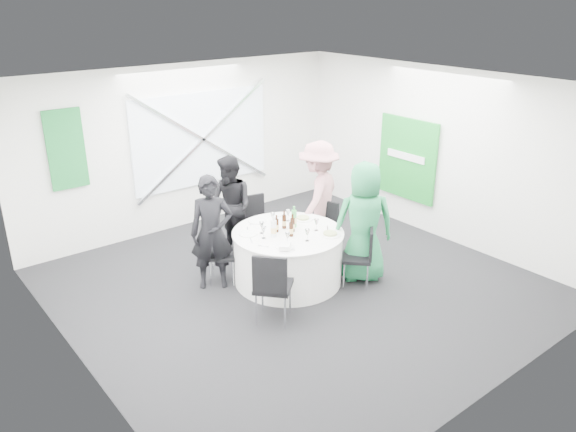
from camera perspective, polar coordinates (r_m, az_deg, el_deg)
floor at (r=7.99m, az=0.90°, el=-7.09°), size 6.00×6.00×0.00m
ceiling at (r=7.08m, az=1.04°, el=13.17°), size 6.00×6.00×0.00m
wall_back at (r=9.82m, az=-10.34°, el=6.93°), size 6.00×0.00×6.00m
wall_front at (r=5.63m, az=20.89°, el=-5.68°), size 6.00×0.00×6.00m
wall_left at (r=6.10m, az=-21.36°, el=-3.59°), size 0.00×6.00×6.00m
wall_right at (r=9.53m, az=15.10°, el=6.08°), size 0.00×6.00×6.00m
window_panel at (r=9.90m, az=-8.73°, el=7.75°), size 2.60×0.03×1.60m
window_brace_a at (r=9.86m, az=-8.61°, el=7.71°), size 2.63×0.05×1.84m
window_brace_b at (r=9.86m, az=-8.61°, el=7.71°), size 2.63×0.05×1.84m
green_banner at (r=8.96m, az=-21.61°, el=6.30°), size 0.55×0.04×1.20m
green_sign at (r=9.89m, az=12.00°, el=5.71°), size 0.05×1.20×1.40m
banquet_table at (r=7.96m, az=-0.00°, el=-4.15°), size 1.56×1.56×0.76m
chair_back at (r=8.82m, az=-3.32°, el=-0.39°), size 0.49×0.50×0.91m
chair_back_left at (r=7.95m, az=-7.32°, el=-3.37°), size 0.55×0.55×0.86m
chair_back_right at (r=8.73m, az=3.71°, el=-0.89°), size 0.50×0.49×0.86m
chair_front_right at (r=7.85m, az=7.57°, el=-3.70°), size 0.56×0.56×0.87m
chair_front_left at (r=6.87m, az=-1.66°, el=-6.79°), size 0.63×0.63×0.98m
person_man_back_left at (r=7.72m, az=-7.75°, el=-1.70°), size 0.70×0.64×1.62m
person_man_back at (r=8.70m, az=-5.86°, el=0.98°), size 0.48×0.79×1.57m
person_woman_pink at (r=8.82m, az=3.09°, el=2.02°), size 1.25×1.01×1.76m
person_woman_green at (r=7.91m, az=7.70°, el=-0.66°), size 1.01×0.93×1.73m
plate_back at (r=8.17m, az=-3.14°, el=-0.48°), size 0.26×0.26×0.01m
plate_back_left at (r=7.74m, az=-4.06°, el=-1.81°), size 0.25×0.25×0.01m
plate_back_right at (r=8.22m, az=1.54°, el=-0.24°), size 0.28×0.28×0.04m
plate_front_right at (r=7.71m, az=4.29°, el=-1.84°), size 0.29×0.29×0.04m
plate_front_left at (r=7.34m, az=-0.33°, el=-3.11°), size 0.25×0.25×0.01m
napkin at (r=7.28m, az=-0.30°, el=-3.05°), size 0.24×0.24×0.06m
beer_bottle_a at (r=7.77m, az=-1.17°, el=-0.97°), size 0.06×0.06×0.25m
beer_bottle_b at (r=7.88m, az=-0.40°, el=-0.59°), size 0.06×0.06×0.26m
beer_bottle_c at (r=7.78m, az=0.48°, el=-0.91°), size 0.06×0.06×0.26m
beer_bottle_d at (r=7.63m, az=0.32°, el=-1.38°), size 0.06×0.06×0.26m
green_water_bottle at (r=7.92m, az=0.61°, el=-0.28°), size 0.08×0.08×0.31m
clear_water_bottle at (r=7.61m, az=-1.47°, el=-1.29°), size 0.08×0.08×0.30m
wine_glass_a at (r=8.03m, az=-1.57°, el=0.02°), size 0.07×0.07×0.17m
wine_glass_b at (r=7.81m, az=2.91°, el=-0.63°), size 0.07×0.07×0.17m
wine_glass_c at (r=7.56m, az=-2.50°, el=-1.40°), size 0.07×0.07×0.17m
wine_glass_d at (r=7.38m, az=-0.05°, el=-1.99°), size 0.07×0.07×0.17m
wine_glass_e at (r=8.13m, az=0.00°, el=0.33°), size 0.07×0.07×0.17m
wine_glass_f at (r=7.72m, az=-2.70°, el=-0.91°), size 0.07×0.07×0.17m
wine_glass_g at (r=7.48m, az=1.97°, el=-1.66°), size 0.07×0.07×0.17m
fork_a at (r=7.90m, az=-4.12°, el=-1.35°), size 0.09×0.14×0.01m
knife_a at (r=7.54m, az=-3.76°, el=-2.51°), size 0.08×0.14×0.01m
fork_b at (r=7.70m, az=4.18°, el=-2.00°), size 0.10×0.13×0.01m
knife_b at (r=7.94m, az=4.03°, el=-1.22°), size 0.11×0.12×0.01m
fork_c at (r=8.21m, az=2.61°, el=-0.40°), size 0.08×0.14×0.01m
knife_c at (r=8.32m, az=0.53°, el=-0.06°), size 0.08×0.14×0.01m
fork_d at (r=7.37m, az=-2.52°, el=-3.09°), size 0.10×0.13×0.01m
knife_d at (r=7.27m, az=0.14°, el=-3.42°), size 0.10×0.13×0.01m
fork_e at (r=8.31m, az=-1.08°, el=-0.10°), size 0.15×0.03×0.01m
knife_e at (r=8.09m, az=-3.48°, el=-0.77°), size 0.15×0.02×0.01m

